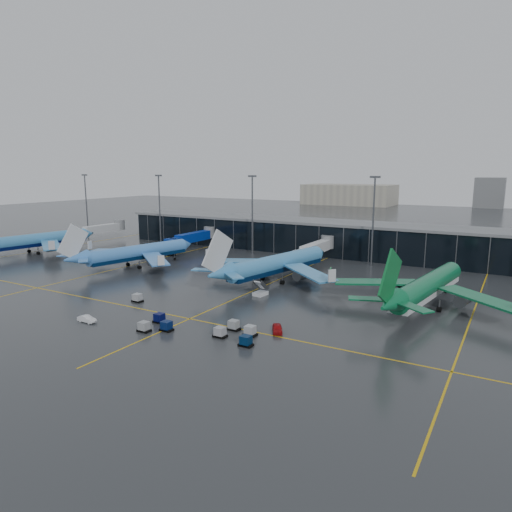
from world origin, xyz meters
The scene contains 14 objects.
ground centered at (0.00, 0.00, 0.00)m, with size 600.00×600.00×0.00m, color #282B2D.
terminal_pier centered at (0.00, 62.00, 5.42)m, with size 142.00×17.00×10.70m.
jet_bridges centered at (-35.00, 42.99, 4.55)m, with size 94.00×27.50×7.20m.
flood_masts centered at (5.00, 50.00, 13.81)m, with size 203.00×0.50×25.50m.
distant_hangars centered at (49.94, 270.08, 8.79)m, with size 260.00×71.00×22.00m.
taxi_lines centered at (10.00, 10.61, 0.01)m, with size 220.00×120.00×0.02m.
airliner_klm_west centered at (-76.36, 14.61, 6.91)m, with size 39.49×44.97×13.82m, color #3B86C2, non-canonical shape.
airliner_arkefly centered at (-31.85, 15.19, 6.54)m, with size 37.38×42.57×13.08m, color #4286DA, non-canonical shape.
airliner_klm_near centered at (10.39, 19.57, 7.01)m, with size 40.07×45.63×14.02m, color #3F90D0, non-canonical shape.
airliner_aer_lingus centered at (46.44, 15.16, 6.89)m, with size 39.38×44.84×13.78m, color #0C663A, non-canonical shape.
baggage_carts centered at (13.60, -18.91, 0.76)m, with size 34.51×14.09×1.70m.
mobile_airstair centered at (13.30, 5.63, 0.77)m, with size 2.49×3.39×3.45m.
service_van_red centered at (27.34, -13.29, 0.69)m, with size 1.63×4.05×1.38m, color #A90D10.
service_van_white centered at (-4.87, -25.83, 0.62)m, with size 1.31×3.77×1.24m, color silver.
Camera 1 is at (61.10, -78.56, 26.94)m, focal length 32.00 mm.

